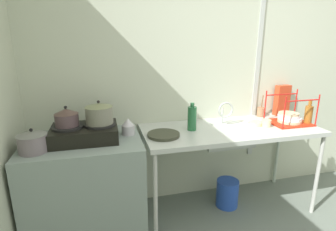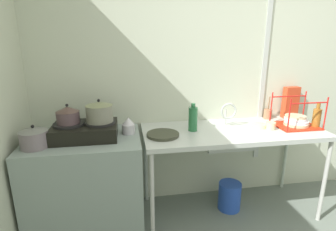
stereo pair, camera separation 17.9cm
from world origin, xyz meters
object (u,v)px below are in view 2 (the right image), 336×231
at_px(sink_basin, 228,138).
at_px(utensil_jar, 268,114).
at_px(stove, 85,130).
at_px(pot_beside_stove, 34,138).
at_px(bottle_by_rack, 317,118).
at_px(percolator, 128,126).
at_px(dish_rack, 296,121).
at_px(pot_on_right_burner, 99,112).
at_px(bottle_by_sink, 193,119).
at_px(frying_pan, 163,135).
at_px(small_bowl_on_drainboard, 259,126).
at_px(faucet, 228,112).
at_px(pot_on_left_burner, 68,115).
at_px(bucket_on_floor, 229,196).
at_px(cup_by_rack, 271,126).
at_px(cereal_box, 290,102).

distance_m(sink_basin, utensil_jar, 0.63).
xyz_separation_m(stove, pot_beside_stove, (-0.35, -0.15, 0.01)).
xyz_separation_m(pot_beside_stove, utensil_jar, (2.14, 0.42, -0.03)).
relative_size(bottle_by_rack, utensil_jar, 1.00).
height_order(percolator, dish_rack, dish_rack).
height_order(pot_on_right_burner, sink_basin, pot_on_right_burner).
distance_m(pot_on_right_burner, bottle_by_sink, 0.81).
xyz_separation_m(pot_on_right_burner, sink_basin, (1.12, -0.02, -0.29)).
bearing_deg(frying_pan, small_bowl_on_drainboard, 4.44).
distance_m(stove, frying_pan, 0.65).
height_order(sink_basin, small_bowl_on_drainboard, small_bowl_on_drainboard).
distance_m(stove, faucet, 1.29).
bearing_deg(pot_on_left_burner, pot_on_right_burner, 0.00).
xyz_separation_m(pot_on_right_burner, bottle_by_rack, (1.95, -0.07, -0.12)).
relative_size(frying_pan, bucket_on_floor, 1.00).
xyz_separation_m(stove, pot_on_right_burner, (0.12, 0.00, 0.15)).
bearing_deg(bottle_by_sink, cup_by_rack, -6.57).
bearing_deg(pot_on_left_burner, dish_rack, -0.24).
relative_size(dish_rack, utensil_jar, 1.59).
height_order(percolator, cereal_box, cereal_box).
bearing_deg(small_bowl_on_drainboard, dish_rack, -2.58).
bearing_deg(faucet, pot_on_right_burner, -175.51).
height_order(pot_on_right_burner, frying_pan, pot_on_right_burner).
bearing_deg(bottle_by_sink, dish_rack, -2.25).
relative_size(stove, bottle_by_sink, 2.05).
relative_size(pot_on_right_burner, utensil_jar, 0.93).
bearing_deg(frying_pan, pot_on_left_burner, 175.20).
bearing_deg(percolator, sink_basin, -4.81).
height_order(dish_rack, bottle_by_rack, dish_rack).
xyz_separation_m(dish_rack, utensil_jar, (-0.12, 0.28, 0.00)).
relative_size(pot_on_right_burner, percolator, 1.52).
xyz_separation_m(pot_beside_stove, faucet, (1.63, 0.24, 0.06)).
bearing_deg(small_bowl_on_drainboard, cup_by_rack, -37.67).
distance_m(cup_by_rack, bottle_by_sink, 0.72).
bearing_deg(faucet, sink_basin, -105.48).
bearing_deg(bottle_by_rack, bucket_on_floor, 173.47).
xyz_separation_m(pot_on_right_burner, cup_by_rack, (1.51, -0.05, -0.19)).
relative_size(percolator, bottle_by_sink, 0.57).
bearing_deg(bucket_on_floor, sink_basin, -153.21).
distance_m(percolator, cup_by_rack, 1.29).
bearing_deg(faucet, bottle_by_sink, -170.28).
bearing_deg(bottle_by_rack, dish_rack, 157.69).
xyz_separation_m(sink_basin, small_bowl_on_drainboard, (0.31, 0.03, 0.09)).
bearing_deg(utensil_jar, small_bowl_on_drainboard, -130.83).
bearing_deg(sink_basin, dish_rack, 1.14).
bearing_deg(sink_basin, bucket_on_floor, 26.79).
distance_m(pot_beside_stove, percolator, 0.74).
relative_size(frying_pan, bottle_by_rack, 1.16).
bearing_deg(utensil_jar, cereal_box, 1.47).
distance_m(pot_on_right_burner, cereal_box, 1.94).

